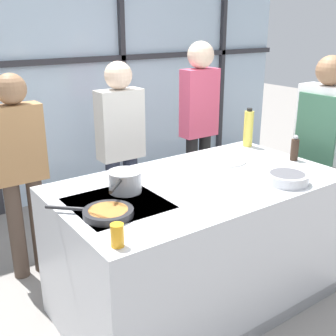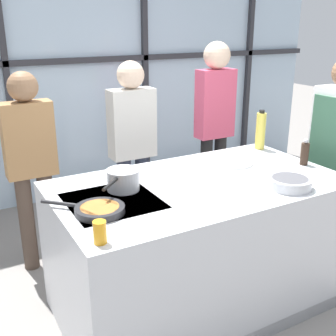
% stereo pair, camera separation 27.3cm
% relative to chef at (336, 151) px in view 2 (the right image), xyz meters
% --- Properties ---
extents(ground_plane, '(18.00, 18.00, 0.00)m').
position_rel_chef_xyz_m(ground_plane, '(-1.30, -0.00, -0.96)').
color(ground_plane, gray).
extents(back_window_wall, '(6.40, 0.10, 2.80)m').
position_rel_chef_xyz_m(back_window_wall, '(-1.30, 2.39, 0.44)').
color(back_window_wall, silver).
rests_on(back_window_wall, ground_plane).
extents(demo_island, '(1.91, 1.08, 0.94)m').
position_rel_chef_xyz_m(demo_island, '(-1.30, -0.00, -0.49)').
color(demo_island, silver).
rests_on(demo_island, ground_plane).
extents(chef, '(0.24, 0.44, 1.69)m').
position_rel_chef_xyz_m(chef, '(0.00, 0.00, 0.00)').
color(chef, '#47382D').
rests_on(chef, ground_plane).
extents(spectator_far_left, '(0.38, 0.22, 1.60)m').
position_rel_chef_xyz_m(spectator_far_left, '(-2.16, 1.06, -0.03)').
color(spectator_far_left, '#47382D').
rests_on(spectator_far_left, ground_plane).
extents(spectator_center_left, '(0.39, 0.23, 1.64)m').
position_rel_chef_xyz_m(spectator_center_left, '(-1.30, 1.06, -0.02)').
color(spectator_center_left, '#232838').
rests_on(spectator_center_left, ground_plane).
extents(spectator_center_right, '(0.36, 0.25, 1.77)m').
position_rel_chef_xyz_m(spectator_center_right, '(-0.44, 1.06, 0.09)').
color(spectator_center_right, black).
rests_on(spectator_center_right, ground_plane).
extents(frying_pan, '(0.40, 0.40, 0.04)m').
position_rel_chef_xyz_m(frying_pan, '(-2.05, -0.12, -0.00)').
color(frying_pan, '#232326').
rests_on(frying_pan, demo_island).
extents(saucepan, '(0.32, 0.31, 0.13)m').
position_rel_chef_xyz_m(saucepan, '(-1.80, 0.12, 0.05)').
color(saucepan, silver).
rests_on(saucepan, demo_island).
extents(white_plate, '(0.28, 0.28, 0.01)m').
position_rel_chef_xyz_m(white_plate, '(-0.88, 0.19, -0.02)').
color(white_plate, white).
rests_on(white_plate, demo_island).
extents(mixing_bowl, '(0.28, 0.28, 0.07)m').
position_rel_chef_xyz_m(mixing_bowl, '(-0.86, -0.36, 0.01)').
color(mixing_bowl, silver).
rests_on(mixing_bowl, demo_island).
extents(oil_bottle, '(0.08, 0.08, 0.32)m').
position_rel_chef_xyz_m(oil_bottle, '(-0.45, 0.41, 0.13)').
color(oil_bottle, '#E0CC4C').
rests_on(oil_bottle, demo_island).
extents(pepper_grinder, '(0.06, 0.06, 0.20)m').
position_rel_chef_xyz_m(pepper_grinder, '(-0.44, -0.07, 0.07)').
color(pepper_grinder, '#332319').
rests_on(pepper_grinder, demo_island).
extents(juice_glass_near, '(0.06, 0.06, 0.11)m').
position_rel_chef_xyz_m(juice_glass_near, '(-2.16, -0.44, 0.03)').
color(juice_glass_near, orange).
rests_on(juice_glass_near, demo_island).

